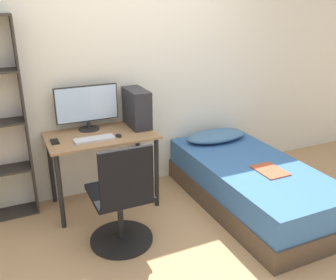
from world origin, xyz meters
name	(u,v)px	position (x,y,z in m)	size (l,w,h in m)	color
ground_plane	(189,260)	(0.00, 0.00, 0.00)	(14.00, 14.00, 0.00)	tan
wall_back	(124,74)	(0.00, 1.50, 1.25)	(8.00, 0.05, 2.50)	silver
desk	(102,146)	(-0.37, 1.16, 0.64)	(1.04, 0.62, 0.76)	#997047
office_chair	(122,207)	(-0.41, 0.42, 0.37)	(0.55, 0.55, 0.95)	black
bed	(251,185)	(0.97, 0.51, 0.23)	(0.95, 1.91, 0.46)	#4C3D2D
pillow	(216,136)	(0.97, 1.21, 0.52)	(0.72, 0.36, 0.11)	teal
magazine	(270,170)	(1.01, 0.31, 0.47)	(0.24, 0.32, 0.01)	#B24C2D
monitor	(87,106)	(-0.44, 1.35, 1.00)	(0.62, 0.21, 0.44)	black
keyboard	(94,139)	(-0.46, 1.04, 0.77)	(0.37, 0.12, 0.02)	silver
pc_tower	(137,108)	(0.04, 1.25, 0.95)	(0.18, 0.40, 0.38)	#232328
mouse	(118,135)	(-0.23, 1.04, 0.77)	(0.06, 0.09, 0.02)	black
phone	(55,142)	(-0.80, 1.14, 0.76)	(0.07, 0.14, 0.01)	black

